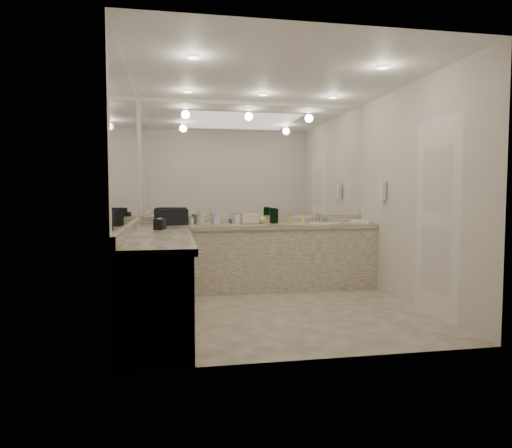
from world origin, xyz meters
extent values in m
plane|color=#BEB6A0|center=(0.00, 0.00, 0.00)|extent=(3.20, 3.20, 0.00)
plane|color=white|center=(0.00, 0.00, 2.60)|extent=(3.20, 3.20, 0.00)
cube|color=silver|center=(0.00, 1.50, 1.30)|extent=(3.20, 0.02, 2.60)
cube|color=silver|center=(-1.60, 0.00, 1.30)|extent=(0.02, 3.00, 2.60)
cube|color=silver|center=(1.60, 0.00, 1.30)|extent=(0.02, 3.00, 2.60)
cube|color=beige|center=(0.00, 1.20, 0.42)|extent=(3.20, 0.60, 0.84)
cube|color=beige|center=(0.00, 1.19, 0.87)|extent=(3.20, 0.64, 0.06)
cube|color=beige|center=(-1.30, -0.30, 0.42)|extent=(0.60, 2.40, 0.84)
cube|color=beige|center=(-1.29, -0.30, 0.87)|extent=(0.64, 2.42, 0.06)
cube|color=beige|center=(0.00, 1.48, 0.95)|extent=(3.20, 0.04, 0.10)
cube|color=beige|center=(-1.58, 0.00, 0.95)|extent=(0.04, 3.00, 0.10)
cube|color=white|center=(0.00, 1.49, 1.77)|extent=(3.12, 0.01, 1.55)
cube|color=white|center=(-1.59, 0.00, 1.77)|extent=(0.01, 2.92, 1.55)
cylinder|color=white|center=(0.95, 1.20, 0.90)|extent=(0.44, 0.44, 0.03)
cube|color=silver|center=(0.95, 1.41, 0.97)|extent=(0.24, 0.16, 0.14)
cube|color=white|center=(1.56, 0.70, 1.35)|extent=(0.06, 0.10, 0.24)
cube|color=white|center=(1.59, -0.50, 1.05)|extent=(0.02, 0.82, 2.10)
cube|color=black|center=(-1.17, 1.17, 1.01)|extent=(0.44, 0.35, 0.22)
cube|color=black|center=(-1.30, 0.46, 0.96)|extent=(0.15, 0.24, 0.12)
cube|color=beige|center=(-0.13, 1.22, 0.97)|extent=(0.25, 0.17, 0.13)
cube|color=white|center=(1.43, 1.15, 0.92)|extent=(0.28, 0.22, 0.04)
cylinder|color=white|center=(-1.30, 0.39, 0.96)|extent=(0.05, 0.05, 0.13)
imported|color=beige|center=(-0.78, 1.19, 0.99)|extent=(0.08, 0.08, 0.18)
imported|color=silver|center=(-0.59, 1.11, 0.98)|extent=(0.10, 0.10, 0.17)
imported|color=#DECF77|center=(0.05, 1.25, 0.97)|extent=(0.15, 0.15, 0.15)
cylinder|color=#104C22|center=(0.20, 1.27, 1.00)|extent=(0.06, 0.06, 0.21)
cylinder|color=#104C22|center=(0.26, 1.27, 1.00)|extent=(0.06, 0.06, 0.20)
cylinder|color=#104C22|center=(0.25, 1.31, 1.00)|extent=(0.06, 0.06, 0.21)
cylinder|color=#104C22|center=(0.21, 1.26, 1.01)|extent=(0.07, 0.07, 0.22)
cylinder|color=#3F3F4C|center=(-0.61, 1.29, 0.95)|extent=(0.05, 0.05, 0.09)
cylinder|color=white|center=(-0.91, 1.20, 0.94)|extent=(0.07, 0.07, 0.09)
cylinder|color=#3F3F4C|center=(-0.86, 1.32, 0.96)|extent=(0.06, 0.06, 0.12)
cylinder|color=white|center=(-0.76, 1.35, 0.93)|extent=(0.05, 0.05, 0.07)
cylinder|color=white|center=(-1.07, 1.27, 0.96)|extent=(0.05, 0.05, 0.11)
cylinder|color=silver|center=(-0.30, 1.20, 0.96)|extent=(0.06, 0.06, 0.12)
cylinder|color=#3F3F4C|center=(-0.37, 1.34, 0.93)|extent=(0.05, 0.05, 0.06)
cylinder|color=silver|center=(-0.28, 1.21, 0.97)|extent=(0.05, 0.05, 0.13)
cylinder|color=#F2D84C|center=(0.60, 1.12, 0.96)|extent=(0.04, 0.04, 0.11)
camera|label=1|loc=(-1.15, -4.88, 1.31)|focal=32.00mm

